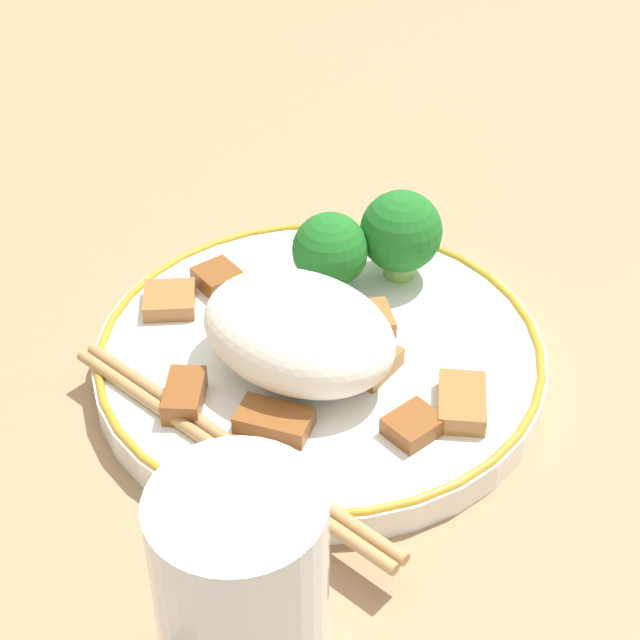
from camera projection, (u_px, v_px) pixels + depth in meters
The scene contains 15 objects.
ground_plane at pixel (320, 371), 0.61m from camera, with size 3.00×3.00×0.00m, color #9E7A56.
plate at pixel (320, 357), 0.61m from camera, with size 0.26×0.26×0.02m.
rice_mound at pixel (306, 335), 0.57m from camera, with size 0.11×0.08×0.05m.
broccoli_back_left at pixel (400, 232), 0.64m from camera, with size 0.05×0.05×0.06m.
broccoli_back_center at pixel (330, 251), 0.63m from camera, with size 0.05×0.05×0.05m.
meat_near_front at pixel (368, 360), 0.59m from camera, with size 0.03×0.03×0.01m.
meat_near_left at pixel (466, 397), 0.56m from camera, with size 0.04×0.05×0.01m.
meat_near_right at pixel (274, 420), 0.55m from camera, with size 0.04×0.03×0.01m.
meat_near_back at pixel (184, 396), 0.56m from camera, with size 0.03×0.04×0.01m.
meat_on_rice_edge at pixel (413, 426), 0.55m from camera, with size 0.03×0.03×0.01m.
meat_mid_left at pixel (218, 278), 0.65m from camera, with size 0.03×0.03×0.01m.
meat_mid_right at pixel (368, 320), 0.62m from camera, with size 0.04×0.04×0.01m.
meat_far_scatter at pixel (170, 300), 0.63m from camera, with size 0.04×0.04×0.01m.
chopsticks at pixel (227, 447), 0.54m from camera, with size 0.22×0.04×0.01m.
drinking_glass at pixel (242, 600), 0.42m from camera, with size 0.07×0.07×0.11m.
Camera 1 is at (0.26, -0.38, 0.41)m, focal length 60.00 mm.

